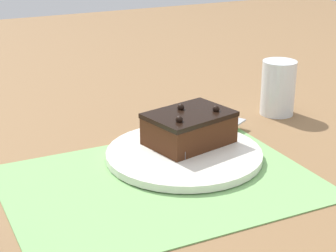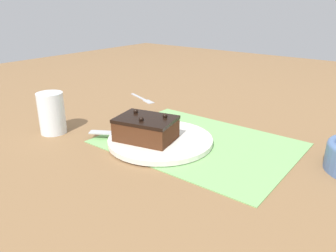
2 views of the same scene
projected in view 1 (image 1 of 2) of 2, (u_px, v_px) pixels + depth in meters
name	position (u px, v px, depth m)	size (l,w,h in m)	color
ground_plane	(160.00, 183.00, 0.85)	(3.00, 3.00, 0.00)	olive
placemat_woven	(160.00, 182.00, 0.85)	(0.46, 0.34, 0.00)	#7AB266
cake_plate	(184.00, 154.00, 0.93)	(0.26, 0.26, 0.01)	white
chocolate_cake	(189.00, 128.00, 0.95)	(0.16, 0.13, 0.06)	#472614
serving_knife	(202.00, 141.00, 0.95)	(0.20, 0.13, 0.01)	slate
drinking_glass	(278.00, 88.00, 1.12)	(0.07, 0.07, 0.11)	white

